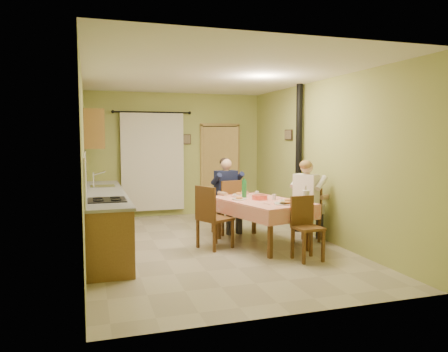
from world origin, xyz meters
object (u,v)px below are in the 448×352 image
object	(u,v)px
chair_far	(227,218)
chair_left	(214,230)
dining_table	(261,222)
man_right	(307,192)
stove_flue	(298,178)
chair_near	(307,241)
man_far	(227,187)
chair_right	(307,226)

from	to	relation	value
chair_far	chair_left	size ratio (longest dim) A/B	0.98
dining_table	man_right	bearing A→B (deg)	-21.48
chair_left	stove_flue	bearing A→B (deg)	86.10
chair_far	stove_flue	bearing A→B (deg)	-20.34
dining_table	chair_near	xyz separation A→B (m)	(0.30, -1.05, -0.09)
chair_near	chair_left	distance (m)	1.54
chair_near	chair_far	bearing A→B (deg)	-77.98
dining_table	stove_flue	distance (m)	1.50
chair_far	man_far	world-z (taller)	man_far
chair_far	chair_left	bearing A→B (deg)	-130.54
man_right	man_far	bearing A→B (deg)	11.97
man_far	man_right	distance (m)	1.55
dining_table	chair_near	bearing A→B (deg)	-88.82
chair_right	man_far	xyz separation A→B (m)	(-1.09, 1.11, 0.59)
chair_left	chair_right	bearing A→B (deg)	59.80
chair_left	man_far	world-z (taller)	man_far
dining_table	chair_near	distance (m)	1.09
dining_table	stove_flue	xyz separation A→B (m)	(1.09, 0.81, 0.64)
dining_table	chair_far	size ratio (longest dim) A/B	1.92
chair_far	man_right	distance (m)	1.65
man_far	man_right	xyz separation A→B (m)	(1.08, -1.12, 0.00)
chair_left	stove_flue	xyz separation A→B (m)	(1.90, 0.79, 0.73)
chair_left	man_right	world-z (taller)	man_right
chair_right	chair_left	xyz separation A→B (m)	(-1.62, 0.11, 0.00)
chair_left	chair_far	bearing A→B (deg)	125.17
chair_far	chair_right	size ratio (longest dim) A/B	1.08
chair_left	man_right	distance (m)	1.72
man_right	dining_table	bearing A→B (deg)	51.31
chair_right	stove_flue	xyz separation A→B (m)	(0.28, 0.90, 0.74)
chair_far	chair_near	xyz separation A→B (m)	(0.58, -2.06, -0.00)
dining_table	man_far	xyz separation A→B (m)	(-0.28, 1.02, 0.50)
man_far	stove_flue	size ratio (longest dim) A/B	0.50
chair_far	chair_near	world-z (taller)	chair_far
stove_flue	chair_near	bearing A→B (deg)	-113.09
dining_table	chair_right	xyz separation A→B (m)	(0.81, -0.09, -0.09)
stove_flue	chair_far	bearing A→B (deg)	171.71
chair_far	man_right	bearing A→B (deg)	-57.73
man_right	stove_flue	size ratio (longest dim) A/B	0.50
chair_right	chair_left	bearing A→B (deg)	54.09
chair_right	man_right	size ratio (longest dim) A/B	0.67
chair_far	man_far	xyz separation A→B (m)	(-0.00, 0.01, 0.59)
man_far	dining_table	bearing A→B (deg)	-86.72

